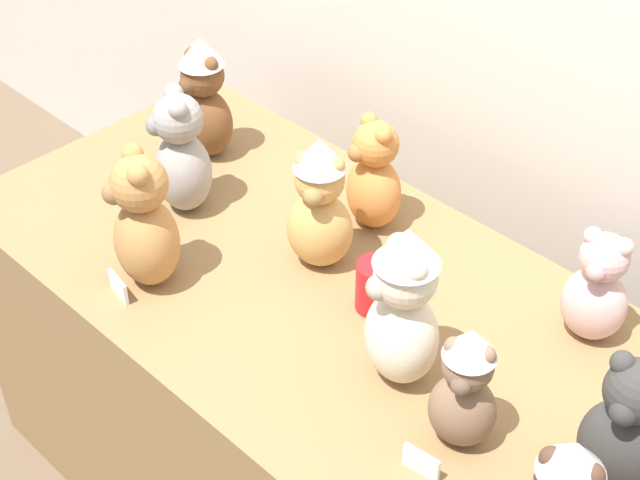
# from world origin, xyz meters

# --- Properties ---
(display_table) EXTENTS (1.65, 0.81, 0.79)m
(display_table) POSITION_xyz_m (0.00, 0.25, 0.39)
(display_table) COLOR olive
(display_table) RESTS_ON ground_plane
(teddy_bear_ash) EXTENTS (0.20, 0.19, 0.30)m
(teddy_bear_ash) POSITION_xyz_m (-0.41, 0.23, 0.93)
(teddy_bear_ash) COLOR gray
(teddy_bear_ash) RESTS_ON display_table
(teddy_bear_honey) EXTENTS (0.18, 0.17, 0.31)m
(teddy_bear_honey) POSITION_xyz_m (-0.05, 0.30, 0.94)
(teddy_bear_honey) COLOR tan
(teddy_bear_honey) RESTS_ON display_table
(teddy_bear_chestnut) EXTENTS (0.14, 0.13, 0.31)m
(teddy_bear_chestnut) POSITION_xyz_m (-0.55, 0.41, 0.94)
(teddy_bear_chestnut) COLOR brown
(teddy_bear_chestnut) RESTS_ON display_table
(teddy_bear_charcoal) EXTENTS (0.15, 0.14, 0.28)m
(teddy_bear_charcoal) POSITION_xyz_m (0.70, 0.24, 0.92)
(teddy_bear_charcoal) COLOR #383533
(teddy_bear_charcoal) RESTS_ON display_table
(teddy_bear_caramel) EXTENTS (0.20, 0.19, 0.31)m
(teddy_bear_caramel) POSITION_xyz_m (-0.27, 0.02, 0.93)
(teddy_bear_caramel) COLOR #B27A42
(teddy_bear_caramel) RESTS_ON display_table
(teddy_bear_ginger) EXTENTS (0.17, 0.16, 0.27)m
(teddy_bear_ginger) POSITION_xyz_m (-0.07, 0.48, 0.91)
(teddy_bear_ginger) COLOR #D17F3D
(teddy_bear_ginger) RESTS_ON display_table
(teddy_bear_cream) EXTENTS (0.20, 0.19, 0.34)m
(teddy_bear_cream) POSITION_xyz_m (0.28, 0.18, 0.96)
(teddy_bear_cream) COLOR beige
(teddy_bear_cream) RESTS_ON display_table
(teddy_bear_blush) EXTENTS (0.15, 0.13, 0.25)m
(teddy_bear_blush) POSITION_xyz_m (0.47, 0.52, 0.90)
(teddy_bear_blush) COLOR beige
(teddy_bear_blush) RESTS_ON display_table
(teddy_bear_mocha) EXTENTS (0.15, 0.14, 0.26)m
(teddy_bear_mocha) POSITION_xyz_m (0.46, 0.13, 0.92)
(teddy_bear_mocha) COLOR #7F6047
(teddy_bear_mocha) RESTS_ON display_table
(party_cup_red) EXTENTS (0.08, 0.08, 0.11)m
(party_cup_red) POSITION_xyz_m (0.12, 0.28, 0.84)
(party_cup_red) COLOR red
(party_cup_red) RESTS_ON display_table
(name_card_front_left) EXTENTS (0.07, 0.02, 0.05)m
(name_card_front_left) POSITION_xyz_m (-0.27, -0.06, 0.81)
(name_card_front_left) COLOR white
(name_card_front_left) RESTS_ON display_table
(name_card_front_middle) EXTENTS (0.07, 0.02, 0.05)m
(name_card_front_middle) POSITION_xyz_m (0.46, 0.03, 0.81)
(name_card_front_middle) COLOR white
(name_card_front_middle) RESTS_ON display_table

